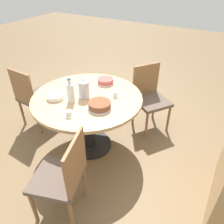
# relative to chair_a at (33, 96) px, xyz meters

# --- Properties ---
(ground_plane) EXTENTS (14.00, 14.00, 0.00)m
(ground_plane) POSITION_rel_chair_a_xyz_m (-0.01, 0.92, -0.49)
(ground_plane) COLOR brown
(dining_table) EXTENTS (1.27, 1.27, 0.75)m
(dining_table) POSITION_rel_chair_a_xyz_m (-0.01, 0.92, 0.10)
(dining_table) COLOR black
(dining_table) RESTS_ON ground_plane
(chair_a) EXTENTS (0.44, 0.44, 0.90)m
(chair_a) POSITION_rel_chair_a_xyz_m (0.00, 0.00, 0.00)
(chair_a) COLOR olive
(chair_a) RESTS_ON ground_plane
(chair_b) EXTENTS (0.53, 0.53, 0.90)m
(chair_b) POSITION_rel_chair_a_xyz_m (0.84, 1.26, 0.00)
(chair_b) COLOR olive
(chair_b) RESTS_ON ground_plane
(chair_c) EXTENTS (0.58, 0.58, 0.90)m
(chair_c) POSITION_rel_chair_a_xyz_m (-0.81, 1.40, 0.00)
(chair_c) COLOR olive
(chair_c) RESTS_ON ground_plane
(coffee_pot) EXTENTS (0.12, 0.12, 0.23)m
(coffee_pot) POSITION_rel_chair_a_xyz_m (0.01, 0.90, 0.37)
(coffee_pot) COLOR silver
(coffee_pot) RESTS_ON dining_table
(water_bottle) EXTENTS (0.08, 0.08, 0.28)m
(water_bottle) POSITION_rel_chair_a_xyz_m (0.16, 0.84, 0.37)
(water_bottle) COLOR silver
(water_bottle) RESTS_ON dining_table
(cake_main) EXTENTS (0.27, 0.27, 0.07)m
(cake_main) POSITION_rel_chair_a_xyz_m (0.11, 1.18, 0.29)
(cake_main) COLOR silver
(cake_main) RESTS_ON dining_table
(cake_second) EXTENTS (0.23, 0.23, 0.07)m
(cake_second) POSITION_rel_chair_a_xyz_m (-0.40, 0.93, 0.29)
(cake_second) COLOR silver
(cake_second) RESTS_ON dining_table
(cup_a) EXTENTS (0.11, 0.11, 0.06)m
(cup_a) POSITION_rel_chair_a_xyz_m (0.39, 0.99, 0.28)
(cup_a) COLOR white
(cup_a) RESTS_ON dining_table
(cup_b) EXTENTS (0.11, 0.11, 0.06)m
(cup_b) POSITION_rel_chair_a_xyz_m (-0.18, 1.20, 0.28)
(cup_b) COLOR white
(cup_b) RESTS_ON dining_table
(plate_stack) EXTENTS (0.19, 0.19, 0.05)m
(plate_stack) POSITION_rel_chair_a_xyz_m (0.20, 0.64, 0.28)
(plate_stack) COLOR white
(plate_stack) RESTS_ON dining_table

